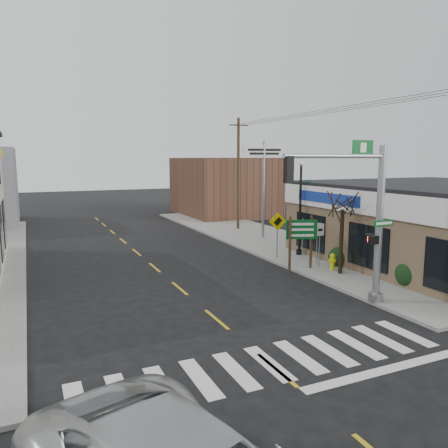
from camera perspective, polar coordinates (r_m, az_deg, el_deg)
name	(u,v)px	position (r m, az deg, el deg)	size (l,w,h in m)	color
ground	(276,370)	(12.21, 6.86, -18.38)	(140.00, 140.00, 0.00)	black
sidewalk_right	(293,248)	(27.25, 8.96, -3.11)	(6.00, 38.00, 0.13)	gray
center_line	(180,288)	(19.01, -5.83, -8.36)	(0.12, 56.00, 0.01)	gold
crosswalk	(269,363)	(12.51, 5.87, -17.63)	(11.00, 2.20, 0.01)	silver
bldg_distant_right	(224,186)	(43.17, -0.04, 4.92)	(8.00, 10.00, 5.60)	brown
traffic_signal_pole	(365,208)	(16.71, 17.96, 1.98)	(4.77, 0.38, 6.04)	#919399
guide_sign	(301,235)	(21.51, 10.06, -1.40)	(1.52, 0.13, 2.65)	#453220
fire_hydrant	(332,261)	(22.12, 13.98, -4.68)	(0.25, 0.25, 0.79)	yellow
ped_crossing_sign	(278,227)	(23.66, 7.01, -0.37)	(0.99, 0.07, 2.54)	gray
lamp_post	(301,201)	(24.74, 10.06, 2.98)	(0.68, 0.54, 5.25)	black
dance_center_sign	(264,165)	(29.91, 5.21, 7.68)	(3.09, 0.19, 6.56)	gray
bare_tree	(343,198)	(20.95, 15.29, 3.32)	(2.28, 2.28, 4.56)	black
shrub_front	(412,274)	(20.34, 23.39, -5.97)	(1.43, 1.43, 1.07)	#1E3915
shrub_back	(339,257)	(23.05, 14.80, -4.22)	(1.09, 1.09, 0.82)	#133317
utility_pole_far	(238,173)	(33.62, 1.88, 6.72)	(1.47, 0.22, 8.43)	#3D2419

